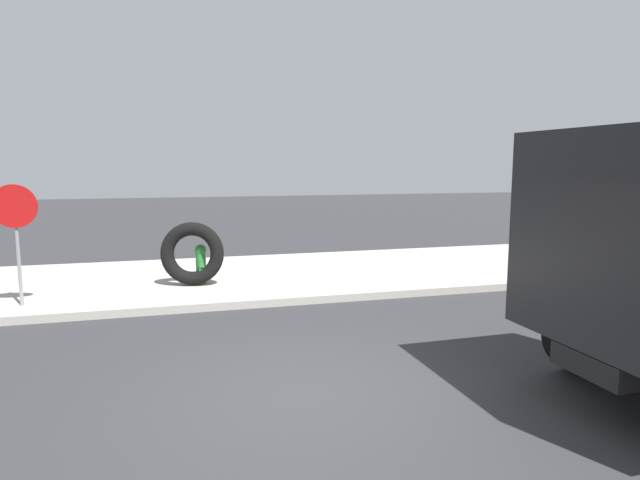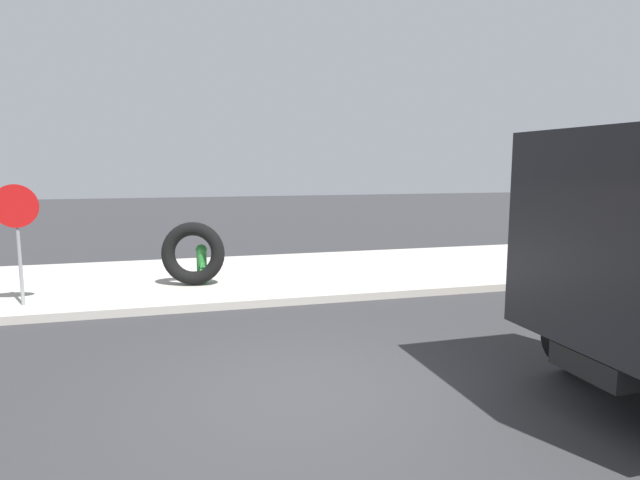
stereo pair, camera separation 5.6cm
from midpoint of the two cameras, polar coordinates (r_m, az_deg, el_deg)
name	(u,v)px [view 2 (the right image)]	position (r m, az deg, el deg)	size (l,w,h in m)	color
ground_plane	(309,397)	(6.44, -0.89, -16.21)	(80.00, 80.00, 0.00)	#2D2D30
sidewalk_curb	(241,277)	(12.55, -8.22, -3.92)	(36.00, 5.00, 0.15)	#ADA89E
fire_hydrant	(202,262)	(11.68, -12.24, -2.33)	(0.24, 0.55, 0.83)	#2D8438
loose_tire	(193,253)	(11.50, -13.12, -1.40)	(1.31, 1.31, 0.28)	black
stop_sign	(17,222)	(10.80, -29.25, 1.66)	(0.76, 0.08, 2.16)	gray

